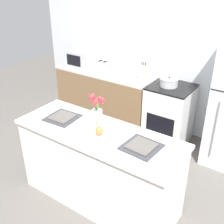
{
  "coord_description": "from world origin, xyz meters",
  "views": [
    {
      "loc": [
        1.51,
        -1.93,
        2.4
      ],
      "look_at": [
        0.0,
        0.25,
        1.03
      ],
      "focal_mm": 45.0,
      "sensor_mm": 36.0,
      "label": 1
    }
  ],
  "objects": [
    {
      "name": "toaster",
      "position": [
        -1.08,
        1.56,
        0.98
      ],
      "size": [
        0.28,
        0.18,
        0.17
      ],
      "color": "silver",
      "rests_on": "back_counter"
    },
    {
      "name": "plate_setting_left",
      "position": [
        -0.5,
        0.01,
        0.92
      ],
      "size": [
        0.35,
        0.35,
        0.02
      ],
      "color": "#333338",
      "rests_on": "kitchen_island"
    },
    {
      "name": "stove_range",
      "position": [
        0.1,
        1.6,
        0.45
      ],
      "size": [
        0.6,
        0.61,
        0.9
      ],
      "color": "silver",
      "rests_on": "ground_plane"
    },
    {
      "name": "kitchen_island",
      "position": [
        0.0,
        0.0,
        0.46
      ],
      "size": [
        1.8,
        0.66,
        0.91
      ],
      "color": "silver",
      "rests_on": "ground_plane"
    },
    {
      "name": "cooking_pot",
      "position": [
        0.05,
        1.59,
        0.96
      ],
      "size": [
        0.26,
        0.26,
        0.14
      ],
      "color": "#B2B5B7",
      "rests_on": "stove_range"
    },
    {
      "name": "back_counter",
      "position": [
        -1.06,
        1.6,
        0.45
      ],
      "size": [
        1.68,
        0.6,
        0.9
      ],
      "color": "brown",
      "rests_on": "ground_plane"
    },
    {
      "name": "plate_setting_right",
      "position": [
        0.5,
        0.01,
        0.92
      ],
      "size": [
        0.35,
        0.35,
        0.02
      ],
      "color": "#333338",
      "rests_on": "kitchen_island"
    },
    {
      "name": "flower_vase",
      "position": [
        -0.06,
        0.06,
        1.06
      ],
      "size": [
        0.12,
        0.15,
        0.39
      ],
      "color": "silver",
      "rests_on": "kitchen_island"
    },
    {
      "name": "microwave",
      "position": [
        -1.54,
        1.6,
        1.03
      ],
      "size": [
        0.48,
        0.37,
        0.27
      ],
      "color": "#B7BABC",
      "rests_on": "back_counter"
    },
    {
      "name": "ground_plane",
      "position": [
        0.0,
        0.0,
        0.0
      ],
      "size": [
        10.0,
        10.0,
        0.0
      ],
      "primitive_type": "plane",
      "color": "#59544F"
    },
    {
      "name": "knife_block",
      "position": [
        -0.37,
        1.61,
        1.01
      ],
      "size": [
        0.1,
        0.14,
        0.27
      ],
      "color": "beige",
      "rests_on": "back_counter"
    },
    {
      "name": "back_wall",
      "position": [
        0.0,
        2.0,
        1.35
      ],
      "size": [
        5.2,
        0.08,
        2.7
      ],
      "color": "silver",
      "rests_on": "ground_plane"
    },
    {
      "name": "pear_figurine",
      "position": [
        0.05,
        -0.04,
        0.96
      ],
      "size": [
        0.08,
        0.08,
        0.13
      ],
      "color": "#C66B33",
      "rests_on": "kitchen_island"
    }
  ]
}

